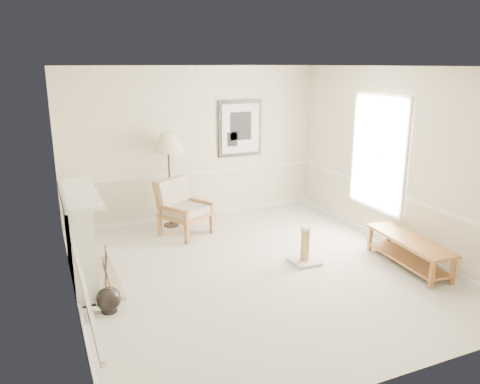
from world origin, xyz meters
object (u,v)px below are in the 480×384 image
at_px(scratching_post, 305,252).
at_px(floor_lamp, 168,145).
at_px(floor_vase, 108,300).
at_px(armchair, 181,205).
at_px(bench, 409,248).

bearing_deg(scratching_post, floor_lamp, 119.38).
xyz_separation_m(floor_lamp, scratching_post, (1.39, -2.48, -1.34)).
distance_m(floor_vase, floor_lamp, 3.45).
bearing_deg(floor_vase, floor_lamp, 60.70).
bearing_deg(scratching_post, floor_vase, -174.42).
height_order(floor_vase, floor_lamp, floor_lamp).
bearing_deg(floor_vase, armchair, 55.05).
bearing_deg(floor_lamp, scratching_post, -60.62).
height_order(floor_vase, scratching_post, floor_vase).
bearing_deg(floor_lamp, armchair, -82.43).
distance_m(floor_vase, scratching_post, 2.96).
relative_size(floor_vase, scratching_post, 1.52).
height_order(floor_vase, armchair, armchair).
height_order(floor_lamp, bench, floor_lamp).
distance_m(floor_vase, armchair, 2.84).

